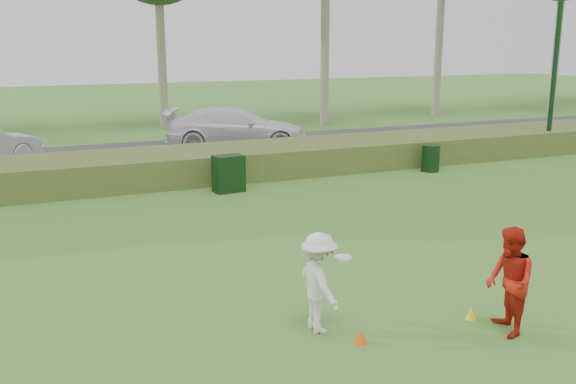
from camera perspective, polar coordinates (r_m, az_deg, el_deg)
name	(u,v)px	position (r m, az deg, el deg)	size (l,w,h in m)	color
ground	(391,330)	(10.14, 9.16, -12.03)	(120.00, 120.00, 0.00)	#366C24
reed_strip	(189,165)	(20.67, -8.79, 2.40)	(80.00, 3.00, 0.90)	#445A24
park_road	(157,153)	(25.55, -11.60, 3.40)	(80.00, 6.00, 0.06)	#2D2D2D
lamp_post	(561,5)	(26.69, 23.08, 15.05)	(0.70, 0.70, 8.18)	black
player_white	(319,283)	(9.72, 2.79, -8.04)	(0.83, 1.01, 1.54)	silver
player_red	(510,282)	(10.15, 19.10, -7.54)	(0.80, 0.62, 1.65)	red
cone_orange	(361,336)	(9.63, 6.50, -12.61)	(0.20, 0.20, 0.22)	#DB560B
cone_yellow	(471,313)	(10.73, 15.97, -10.31)	(0.18, 0.18, 0.20)	yellow
utility_cabinet	(229,174)	(18.72, -5.31, 1.64)	(0.86, 0.54, 1.08)	black
trash_bin	(431,158)	(22.13, 12.56, 2.95)	(0.60, 0.60, 0.90)	black
car_right	(236,128)	(26.03, -4.63, 5.70)	(2.29, 5.64, 1.64)	white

